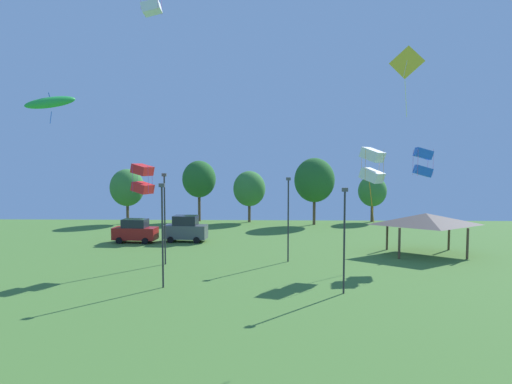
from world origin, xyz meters
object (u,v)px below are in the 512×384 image
object	(u,v)px
kite_flying_2	(50,102)
treeline_tree_2	(249,189)
park_pavilion	(426,219)
light_post_0	(288,215)
kite_flying_3	(407,65)
light_post_1	(165,214)
treeline_tree_4	(372,191)
light_post_3	(344,234)
kite_flying_8	(372,165)
parked_car_leftmost	(135,231)
parked_car_second_from_left	(186,229)
kite_flying_1	(423,162)
kite_flying_0	(143,179)
treeline_tree_0	(127,188)
treeline_tree_1	(199,179)
light_post_2	(162,230)
treeline_tree_3	(314,180)

from	to	relation	value
kite_flying_2	treeline_tree_2	xyz separation A→B (m)	(14.30, 24.91, -8.20)
park_pavilion	light_post_0	size ratio (longest dim) A/B	1.06
kite_flying_3	light_post_1	world-z (taller)	kite_flying_3
light_post_0	treeline_tree_4	world-z (taller)	light_post_0
light_post_3	kite_flying_8	bearing A→B (deg)	66.04
parked_car_leftmost	park_pavilion	size ratio (longest dim) A/B	0.61
treeline_tree_4	kite_flying_2	bearing A→B (deg)	-140.04
park_pavilion	light_post_1	distance (m)	22.27
parked_car_second_from_left	light_post_1	size ratio (longest dim) A/B	0.61
kite_flying_1	park_pavilion	world-z (taller)	kite_flying_1
kite_flying_2	kite_flying_3	distance (m)	26.06
treeline_tree_2	light_post_0	bearing A→B (deg)	-80.12
kite_flying_0	light_post_1	size ratio (longest dim) A/B	0.32
treeline_tree_0	kite_flying_8	bearing A→B (deg)	-41.18
treeline_tree_4	kite_flying_1	bearing A→B (deg)	-93.06
parked_car_leftmost	treeline_tree_1	distance (m)	17.08
light_post_0	light_post_3	size ratio (longest dim) A/B	1.04
parked_car_leftmost	light_post_1	bearing A→B (deg)	-56.39
kite_flying_8	light_post_1	size ratio (longest dim) A/B	0.82
kite_flying_3	treeline_tree_4	xyz separation A→B (m)	(6.21, 34.78, -9.38)
kite_flying_3	light_post_1	size ratio (longest dim) A/B	0.55
kite_flying_8	parked_car_second_from_left	bearing A→B (deg)	148.48
light_post_2	treeline_tree_1	bearing A→B (deg)	94.37
light_post_3	treeline_tree_3	xyz separation A→B (m)	(1.23, 30.01, 1.98)
kite_flying_1	light_post_3	bearing A→B (deg)	-129.06
kite_flying_2	light_post_1	size ratio (longest dim) A/B	0.51
kite_flying_3	kite_flying_8	bearing A→B (deg)	87.80
light_post_0	treeline_tree_0	distance (m)	29.32
parked_car_second_from_left	light_post_1	bearing A→B (deg)	-84.50
light_post_0	treeline_tree_3	bearing A→B (deg)	78.67
light_post_3	treeline_tree_4	xyz separation A→B (m)	(9.20, 32.90, 0.41)
light_post_0	treeline_tree_0	world-z (taller)	treeline_tree_0
light_post_3	treeline_tree_2	world-z (taller)	treeline_tree_2
kite_flying_3	light_post_3	bearing A→B (deg)	147.74
kite_flying_0	kite_flying_2	bearing A→B (deg)	173.64
treeline_tree_1	treeline_tree_4	distance (m)	23.11
treeline_tree_1	treeline_tree_3	xyz separation A→B (m)	(15.09, -2.91, 0.01)
parked_car_second_from_left	treeline_tree_2	size ratio (longest dim) A/B	0.65
kite_flying_8	parked_car_leftmost	bearing A→B (deg)	156.09
light_post_2	treeline_tree_2	size ratio (longest dim) A/B	1.00
kite_flying_0	kite_flying_8	bearing A→B (deg)	3.56
kite_flying_1	treeline_tree_3	xyz separation A→B (m)	(-6.74, 20.20, -2.37)
light_post_0	treeline_tree_2	bearing A→B (deg)	99.88
kite_flying_3	treeline_tree_0	distance (m)	42.25
kite_flying_8	treeline_tree_3	world-z (taller)	kite_flying_8
kite_flying_1	light_post_2	world-z (taller)	kite_flying_1
kite_flying_2	treeline_tree_0	size ratio (longest dim) A/B	0.52
light_post_0	parked_car_second_from_left	bearing A→B (deg)	138.51
kite_flying_1	light_post_1	world-z (taller)	kite_flying_1
kite_flying_2	kite_flying_3	xyz separation A→B (m)	(24.39, -9.14, 0.83)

